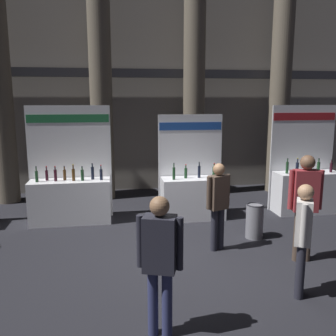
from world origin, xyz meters
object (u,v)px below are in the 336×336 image
(visitor_2, at_px, (160,254))
(visitor_5, at_px, (218,200))
(visitor_0, at_px, (305,198))
(visitor_1, at_px, (303,233))
(exhibitor_booth_3, at_px, (306,187))
(exhibitor_booth_1, at_px, (71,195))
(trash_bin, at_px, (255,221))
(exhibitor_booth_2, at_px, (192,193))

(visitor_2, distance_m, visitor_5, 2.68)
(visitor_0, bearing_deg, visitor_1, -109.28)
(visitor_1, bearing_deg, exhibitor_booth_3, 178.77)
(exhibitor_booth_1, distance_m, trash_bin, 4.04)
(exhibitor_booth_1, relative_size, visitor_5, 1.61)
(exhibitor_booth_1, relative_size, exhibitor_booth_3, 1.00)
(exhibitor_booth_2, distance_m, visitor_5, 1.91)
(visitor_2, bearing_deg, exhibitor_booth_3, -116.08)
(exhibitor_booth_3, distance_m, visitor_2, 5.94)
(visitor_2, relative_size, visitor_5, 1.04)
(trash_bin, bearing_deg, visitor_0, -70.82)
(visitor_1, xyz_separation_m, visitor_5, (-0.68, 1.74, 0.01))
(visitor_1, bearing_deg, visitor_2, -45.87)
(exhibitor_booth_1, relative_size, visitor_0, 1.41)
(exhibitor_booth_2, xyz_separation_m, visitor_0, (1.34, -2.55, 0.52))
(exhibitor_booth_1, height_order, visitor_0, exhibitor_booth_1)
(exhibitor_booth_2, bearing_deg, exhibitor_booth_1, 176.71)
(exhibitor_booth_2, bearing_deg, visitor_1, -78.74)
(visitor_5, bearing_deg, exhibitor_booth_1, 122.33)
(visitor_1, height_order, visitor_5, visitor_5)
(exhibitor_booth_1, bearing_deg, trash_bin, -23.13)
(exhibitor_booth_3, height_order, visitor_2, exhibitor_booth_3)
(exhibitor_booth_1, xyz_separation_m, visitor_1, (3.48, -3.77, 0.31))
(trash_bin, relative_size, visitor_0, 0.38)
(visitor_5, bearing_deg, trash_bin, 4.86)
(exhibitor_booth_1, relative_size, exhibitor_booth_2, 1.09)
(visitor_2, bearing_deg, visitor_5, -102.22)
(exhibitor_booth_2, distance_m, trash_bin, 1.73)
(visitor_0, xyz_separation_m, visitor_2, (-2.67, -1.62, -0.10))
(exhibitor_booth_1, bearing_deg, exhibitor_booth_2, -3.29)
(exhibitor_booth_1, xyz_separation_m, visitor_2, (1.42, -4.33, 0.39))
(exhibitor_booth_3, bearing_deg, trash_bin, -142.52)
(exhibitor_booth_3, height_order, visitor_5, exhibitor_booth_3)
(trash_bin, distance_m, visitor_1, 2.28)
(visitor_5, bearing_deg, visitor_2, -142.68)
(exhibitor_booth_1, relative_size, visitor_1, 1.61)
(exhibitor_booth_3, distance_m, visitor_1, 4.23)
(trash_bin, xyz_separation_m, visitor_0, (0.39, -1.13, 0.76))
(visitor_0, bearing_deg, exhibitor_booth_1, 157.40)
(exhibitor_booth_2, height_order, visitor_1, exhibitor_booth_2)
(exhibitor_booth_3, distance_m, visitor_0, 3.03)
(exhibitor_booth_3, xyz_separation_m, visitor_5, (-2.80, -1.90, 0.31))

